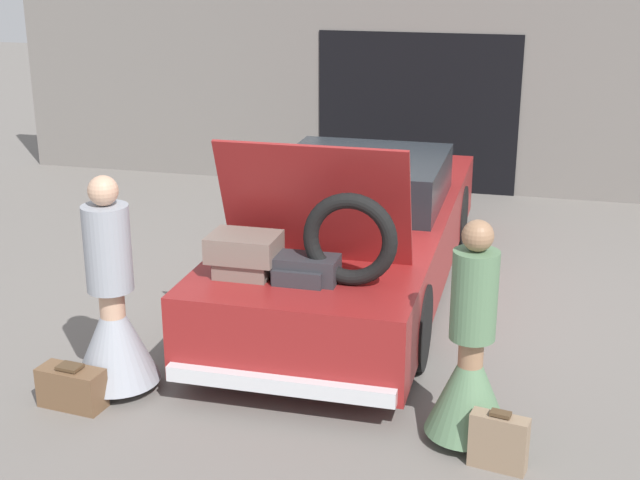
{
  "coord_description": "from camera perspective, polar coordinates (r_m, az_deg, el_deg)",
  "views": [
    {
      "loc": [
        1.74,
        -8.25,
        3.36
      ],
      "look_at": [
        0.0,
        -1.44,
        1.01
      ],
      "focal_mm": 50.0,
      "sensor_mm": 36.0,
      "label": 1
    }
  ],
  "objects": [
    {
      "name": "garage_wall_back",
      "position": [
        12.61,
        6.31,
        9.43
      ],
      "size": [
        12.0,
        0.14,
        2.8
      ],
      "color": "slate",
      "rests_on": "ground_plane"
    },
    {
      "name": "person_right",
      "position": [
        6.3,
        9.58,
        -7.93
      ],
      "size": [
        0.6,
        0.6,
        1.64
      ],
      "rotation": [
        0.0,
        0.0,
        1.34
      ],
      "color": "#997051",
      "rests_on": "ground_plane"
    },
    {
      "name": "suitcase_beside_right_person",
      "position": [
        6.2,
        11.36,
        -12.55
      ],
      "size": [
        0.4,
        0.2,
        0.42
      ],
      "color": "#8C7259",
      "rests_on": "ground_plane"
    },
    {
      "name": "car",
      "position": [
        8.86,
        2.28,
        0.43
      ],
      "size": [
        1.88,
        5.32,
        1.89
      ],
      "color": "maroon",
      "rests_on": "ground_plane"
    },
    {
      "name": "person_left",
      "position": [
        7.07,
        -13.1,
        -4.81
      ],
      "size": [
        0.67,
        0.67,
        1.74
      ],
      "rotation": [
        0.0,
        0.0,
        -1.69
      ],
      "color": "tan",
      "rests_on": "ground_plane"
    },
    {
      "name": "ground_plane",
      "position": [
        9.07,
        2.25,
        -3.22
      ],
      "size": [
        40.0,
        40.0,
        0.0
      ],
      "primitive_type": "plane",
      "color": "slate"
    },
    {
      "name": "suitcase_beside_left_person",
      "position": [
        7.09,
        -15.6,
        -9.08
      ],
      "size": [
        0.53,
        0.28,
        0.34
      ],
      "color": "brown",
      "rests_on": "ground_plane"
    }
  ]
}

